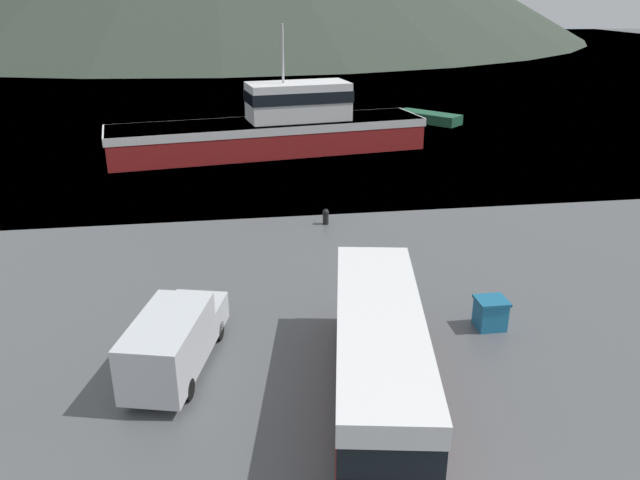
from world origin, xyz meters
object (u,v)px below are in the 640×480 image
delivery_van (174,339)px  storage_bin (490,313)px  fishing_boat (275,127)px  small_boat (428,117)px  tour_bus (379,352)px

delivery_van → storage_bin: 11.74m
delivery_van → fishing_boat: fishing_boat is taller
delivery_van → fishing_boat: (5.83, 30.43, 0.79)m
small_boat → tour_bus: bearing=-151.0°
tour_bus → fishing_boat: fishing_boat is taller
storage_bin → tour_bus: bearing=-144.1°
fishing_boat → tour_bus: bearing=171.9°
tour_bus → storage_bin: tour_bus is taller
tour_bus → fishing_boat: size_ratio=0.42×
storage_bin → small_boat: bearing=75.7°
delivery_van → tour_bus: bearing=-7.6°
tour_bus → small_boat: 45.72m
fishing_boat → small_boat: bearing=-66.7°
delivery_van → storage_bin: size_ratio=5.20×
tour_bus → storage_bin: (5.31, 3.85, -1.14)m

